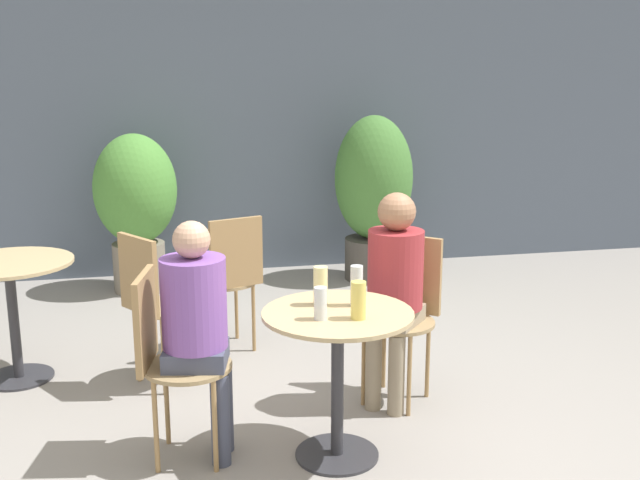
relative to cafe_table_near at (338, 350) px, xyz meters
The scene contains 16 objects.
ground_plane 0.55m from the cafe_table_near, 98.25° to the left, with size 20.00×20.00×0.00m, color gray.
storefront_wall 3.67m from the cafe_table_near, 90.12° to the left, with size 10.00×0.06×3.00m.
cafe_table_near is the anchor object (origin of this frame).
cafe_table_far 2.11m from the cafe_table_near, 142.31° to the left, with size 0.74×0.74×0.73m.
bistro_chair_0 0.80m from the cafe_table_near, 48.98° to the left, with size 0.47×0.48×0.92m.
bistro_chair_1 0.80m from the cafe_table_near, 168.98° to the left, with size 0.44×0.42×0.92m.
bistro_chair_2 1.49m from the cafe_table_near, 104.22° to the left, with size 0.44×0.46×0.92m.
bistro_chair_3 1.32m from the cafe_table_near, 129.94° to the left, with size 0.47×0.47×0.92m.
seated_person_0 0.67m from the cafe_table_near, 48.98° to the left, with size 0.38×0.38×1.19m.
seated_person_1 0.67m from the cafe_table_near, 168.98° to the left, with size 0.34×0.31×1.16m.
beer_glass_0 0.31m from the cafe_table_near, 115.36° to the left, with size 0.07×0.07×0.19m.
beer_glass_1 0.29m from the cafe_table_near, 139.35° to the right, with size 0.06×0.06×0.15m.
beer_glass_2 0.30m from the cafe_table_near, 58.97° to the right, with size 0.07×0.07×0.17m.
beer_glass_3 0.31m from the cafe_table_near, 34.80° to the left, with size 0.06×0.06×0.19m.
potted_plant_0 3.20m from the cafe_table_near, 108.16° to the left, with size 0.68×0.68×1.31m.
potted_plant_1 3.15m from the cafe_table_near, 71.16° to the left, with size 0.67×0.67×1.44m.
Camera 1 is at (-0.75, -3.25, 1.84)m, focal length 42.00 mm.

